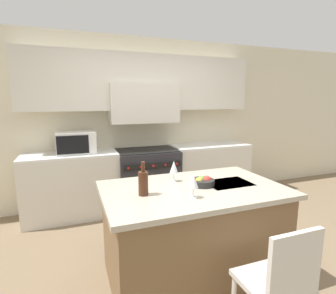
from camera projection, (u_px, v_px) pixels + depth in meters
name	position (u px, v px, depth m)	size (l,w,h in m)	color
ground_plane	(191.00, 265.00, 2.75)	(10.00, 10.00, 0.00)	#7A664C
back_cabinetry	(141.00, 107.00, 4.26)	(10.00, 0.46, 2.70)	beige
back_counter	(147.00, 177.00, 4.23)	(3.59, 0.62, 0.95)	silver
range_stove	(147.00, 178.00, 4.21)	(0.95, 0.70, 0.93)	#2D2D33
microwave	(76.00, 143.00, 3.76)	(0.54, 0.37, 0.31)	silver
kitchen_island	(193.00, 232.00, 2.51)	(1.67, 1.04, 0.91)	brown
island_chair	(280.00, 281.00, 1.73)	(0.42, 0.40, 0.93)	beige
wine_bottle	(143.00, 183.00, 2.22)	(0.08, 0.08, 0.29)	#422314
wine_glass_near	(193.00, 181.00, 2.15)	(0.08, 0.08, 0.21)	white
wine_glass_far	(174.00, 167.00, 2.59)	(0.08, 0.08, 0.21)	white
fruit_bowl	(203.00, 182.00, 2.48)	(0.22, 0.22, 0.09)	black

